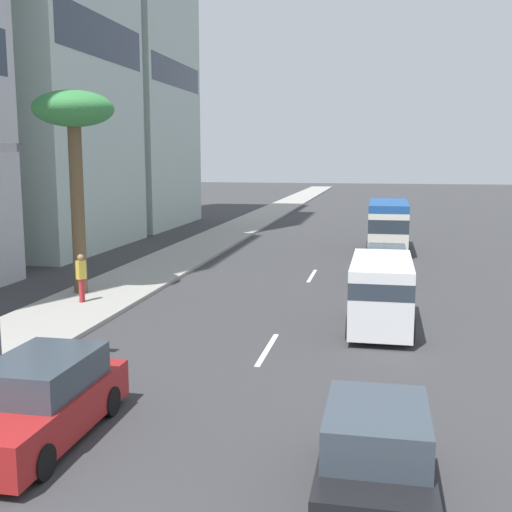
# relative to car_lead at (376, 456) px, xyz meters

# --- Properties ---
(ground_plane) EXTENTS (198.00, 198.00, 0.00)m
(ground_plane) POSITION_rel_car_lead_xyz_m (25.55, 3.20, -0.79)
(ground_plane) COLOR #38383A
(sidewalk_right) EXTENTS (162.00, 3.68, 0.15)m
(sidewalk_right) POSITION_rel_car_lead_xyz_m (25.55, 10.92, -0.71)
(sidewalk_right) COLOR #9E9B93
(sidewalk_right) RESTS_ON ground_plane
(lane_stripe_mid) EXTENTS (3.20, 0.16, 0.01)m
(lane_stripe_mid) POSITION_rel_car_lead_xyz_m (7.84, 3.20, -0.78)
(lane_stripe_mid) COLOR silver
(lane_stripe_mid) RESTS_ON ground_plane
(lane_stripe_far) EXTENTS (3.20, 0.16, 0.01)m
(lane_stripe_far) POSITION_rel_car_lead_xyz_m (19.68, 3.20, -0.78)
(lane_stripe_far) COLOR silver
(lane_stripe_far) RESTS_ON ground_plane
(car_lead) EXTENTS (4.06, 1.83, 1.67)m
(car_lead) POSITION_rel_car_lead_xyz_m (0.00, 0.00, 0.00)
(car_lead) COLOR black
(car_lead) RESTS_ON ground_plane
(minibus_second) EXTENTS (6.73, 2.33, 2.93)m
(minibus_second) POSITION_rel_car_lead_xyz_m (28.46, -0.32, 0.82)
(minibus_second) COLOR silver
(minibus_second) RESTS_ON ground_plane
(car_third) EXTENTS (4.60, 1.94, 1.65)m
(car_third) POSITION_rel_car_lead_xyz_m (1.08, 6.56, -0.01)
(car_third) COLOR #A51E1E
(car_third) RESTS_ON ground_plane
(van_fourth) EXTENTS (4.83, 2.05, 2.29)m
(van_fourth) POSITION_rel_car_lead_xyz_m (10.78, -0.01, 0.53)
(van_fourth) COLOR white
(van_fourth) RESTS_ON ground_plane
(car_fifth) EXTENTS (4.51, 1.88, 1.56)m
(car_fifth) POSITION_rel_car_lead_xyz_m (19.38, -0.20, -0.05)
(car_fifth) COLOR silver
(car_fifth) RESTS_ON ground_plane
(pedestrian_near_lamp) EXTENTS (0.39, 0.35, 1.82)m
(pedestrian_near_lamp) POSITION_rel_car_lead_xyz_m (11.90, 11.03, 0.38)
(pedestrian_near_lamp) COLOR red
(pedestrian_near_lamp) RESTS_ON sidewalk_right
(palm_tree) EXTENTS (3.11, 3.11, 7.95)m
(palm_tree) POSITION_rel_car_lead_xyz_m (13.49, 11.86, 6.14)
(palm_tree) COLOR brown
(palm_tree) RESTS_ON sidewalk_right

